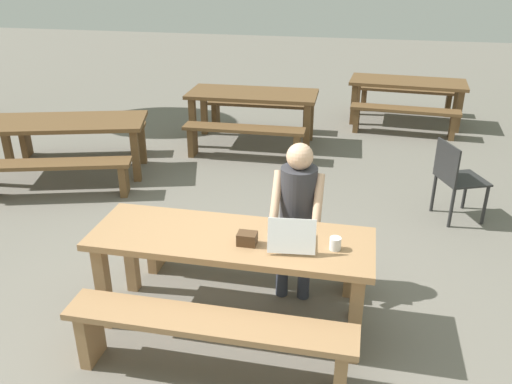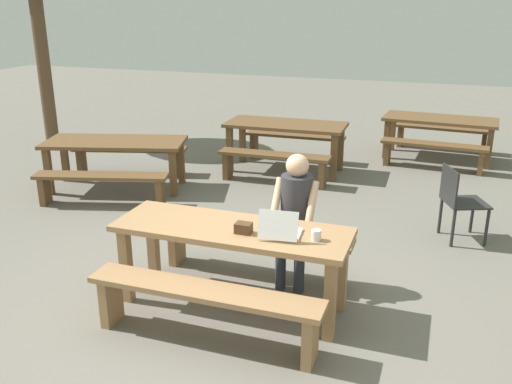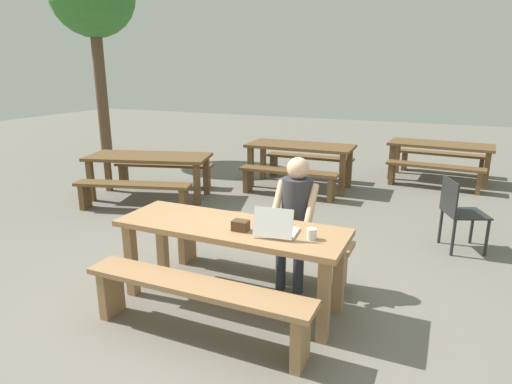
% 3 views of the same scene
% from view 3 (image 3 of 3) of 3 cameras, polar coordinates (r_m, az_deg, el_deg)
% --- Properties ---
extents(ground_plane, '(30.00, 30.00, 0.00)m').
position_cam_3_polar(ground_plane, '(4.19, -3.16, -14.05)').
color(ground_plane, slate).
extents(picnic_table_front, '(2.05, 0.69, 0.76)m').
position_cam_3_polar(picnic_table_front, '(3.91, -3.30, -5.90)').
color(picnic_table_front, '#9E754C').
rests_on(picnic_table_front, ground).
extents(bench_near, '(1.92, 0.30, 0.48)m').
position_cam_3_polar(bench_near, '(3.55, -7.80, -13.33)').
color(bench_near, '#9E754C').
rests_on(bench_near, ground).
extents(bench_far, '(1.92, 0.30, 0.48)m').
position_cam_3_polar(bench_far, '(4.52, 0.28, -6.55)').
color(bench_far, '#9E754C').
rests_on(bench_far, ground).
extents(laptop, '(0.35, 0.34, 0.25)m').
position_cam_3_polar(laptop, '(3.61, 2.61, -4.68)').
color(laptop, white).
rests_on(laptop, picnic_table_front).
extents(small_pouch, '(0.13, 0.10, 0.09)m').
position_cam_3_polar(small_pouch, '(3.72, -2.02, -4.37)').
color(small_pouch, '#4C331E').
rests_on(small_pouch, picnic_table_front).
extents(coffee_mug, '(0.08, 0.08, 0.09)m').
position_cam_3_polar(coffee_mug, '(3.56, 7.26, -5.42)').
color(coffee_mug, white).
rests_on(coffee_mug, picnic_table_front).
extents(person_seated, '(0.40, 0.40, 1.28)m').
position_cam_3_polar(person_seated, '(4.21, 5.17, -2.60)').
color(person_seated, '#333847').
rests_on(person_seated, ground).
extents(plastic_chair, '(0.57, 0.57, 0.85)m').
position_cam_3_polar(plastic_chair, '(5.63, 24.87, -2.33)').
color(plastic_chair, '#262626').
rests_on(plastic_chair, ground).
extents(picnic_table_mid, '(1.88, 0.91, 0.71)m').
position_cam_3_polar(picnic_table_mid, '(8.98, 22.81, 5.16)').
color(picnic_table_mid, brown).
rests_on(picnic_table_mid, ground).
extents(bench_mid_south, '(1.67, 0.41, 0.43)m').
position_cam_3_polar(bench_mid_south, '(8.39, 22.16, 2.55)').
color(bench_mid_south, brown).
rests_on(bench_mid_south, ground).
extents(bench_mid_north, '(1.67, 0.41, 0.43)m').
position_cam_3_polar(bench_mid_north, '(9.68, 23.02, 4.10)').
color(bench_mid_north, brown).
rests_on(bench_mid_north, ground).
extents(picnic_table_rear, '(1.87, 0.85, 0.77)m').
position_cam_3_polar(picnic_table_rear, '(7.85, 5.76, 5.31)').
color(picnic_table_rear, brown).
rests_on(picnic_table_rear, ground).
extents(bench_rear_south, '(1.68, 0.34, 0.45)m').
position_cam_3_polar(bench_rear_south, '(7.31, 4.19, 1.99)').
color(bench_rear_south, brown).
rests_on(bench_rear_south, ground).
extents(bench_rear_north, '(1.68, 0.34, 0.45)m').
position_cam_3_polar(bench_rear_north, '(8.53, 6.98, 3.93)').
color(bench_rear_north, brown).
rests_on(bench_rear_north, ground).
extents(picnic_table_distant, '(2.11, 1.32, 0.71)m').
position_cam_3_polar(picnic_table_distant, '(7.38, -13.74, 3.88)').
color(picnic_table_distant, brown).
rests_on(picnic_table_distant, ground).
extents(bench_distant_south, '(1.78, 0.78, 0.43)m').
position_cam_3_polar(bench_distant_south, '(6.82, -15.69, 0.28)').
color(bench_distant_south, brown).
rests_on(bench_distant_south, ground).
extents(bench_distant_north, '(1.78, 0.78, 0.43)m').
position_cam_3_polar(bench_distant_north, '(8.08, -11.83, 2.93)').
color(bench_distant_north, brown).
rests_on(bench_distant_north, ground).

